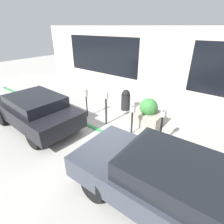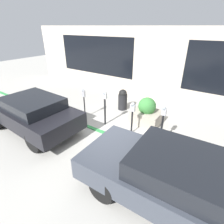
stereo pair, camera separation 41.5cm
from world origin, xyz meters
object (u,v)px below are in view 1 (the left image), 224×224
parked_car_front (171,184)px  planter_box (148,114)px  parking_meter_fourth (86,97)px  parking_meter_second (132,113)px  parked_car_middle (35,110)px  parking_meter_nearest (162,122)px  parking_meter_middle (106,103)px  trash_bin (126,100)px

parked_car_front → planter_box: bearing=-56.8°
parking_meter_fourth → parked_car_front: (-4.84, 2.11, -0.21)m
parking_meter_second → parked_car_middle: size_ratio=0.31×
parking_meter_nearest → parked_car_middle: size_ratio=0.34×
parking_meter_middle → planter_box: parking_meter_middle is taller
parking_meter_fourth → trash_bin: bearing=-119.7°
parking_meter_nearest → parked_car_front: size_ratio=0.31×
parking_meter_middle → planter_box: (-1.42, -1.11, -0.51)m
planter_box → parking_meter_middle: bearing=38.0°
parking_meter_nearest → parking_meter_middle: bearing=-0.1°
planter_box → parked_car_front: (-2.24, 3.22, 0.27)m
parked_car_front → parked_car_middle: size_ratio=1.10×
parked_car_front → parking_meter_fourth: bearing=-25.3°
parking_meter_fourth → trash_bin: parking_meter_fourth is taller
parking_meter_second → parked_car_front: bearing=138.1°
parking_meter_middle → planter_box: size_ratio=1.24×
parking_meter_fourth → planter_box: size_ratio=1.13×
parking_meter_second → parking_meter_fourth: parking_meter_fourth is taller
parking_meter_fourth → parked_car_front: size_ratio=0.29×
trash_bin → parking_meter_fourth: bearing=60.3°
parked_car_middle → parking_meter_second: bearing=-148.3°
parking_meter_nearest → parking_meter_second: size_ratio=1.11×
parking_meter_second → parked_car_middle: parked_car_middle is taller
parking_meter_fourth → parked_car_front: bearing=156.4°
parking_meter_second → parked_car_front: (-2.37, 2.13, -0.18)m
trash_bin → parked_car_middle: bearing=61.6°
parking_meter_middle → parked_car_front: 4.23m
trash_bin → parking_meter_nearest: bearing=146.6°
parking_meter_nearest → parked_car_middle: parking_meter_nearest is taller
parking_meter_nearest → parking_meter_middle: 2.48m
parking_meter_second → parked_car_middle: bearing=29.6°
parked_car_front → parking_meter_nearest: bearing=-62.4°
parking_meter_second → parking_meter_fourth: (2.47, 0.02, 0.03)m
parking_meter_fourth → parked_car_middle: parked_car_middle is taller
parking_meter_second → parking_meter_middle: (1.29, 0.02, 0.05)m
parking_meter_second → parking_meter_middle: size_ratio=0.88×
parking_meter_nearest → parking_meter_second: (1.19, -0.03, -0.01)m
parking_meter_second → planter_box: size_ratio=1.09×
parking_meter_nearest → parking_meter_middle: size_ratio=0.98×
planter_box → trash_bin: planter_box is taller
parking_meter_nearest → parked_car_middle: 5.06m
parking_meter_nearest → planter_box: bearing=-46.2°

